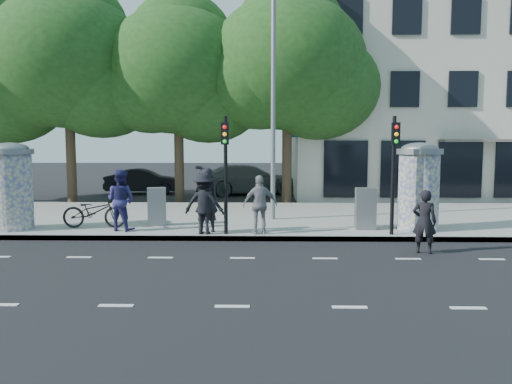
{
  "coord_description": "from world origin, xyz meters",
  "views": [
    {
      "loc": [
        0.58,
        -10.47,
        2.78
      ],
      "look_at": [
        0.28,
        3.5,
        1.41
      ],
      "focal_mm": 35.0,
      "sensor_mm": 36.0,
      "label": 1
    }
  ],
  "objects_px": {
    "ad_column_left": "(11,184)",
    "car_mid": "(144,181)",
    "bicycle": "(94,211)",
    "cabinet_right": "(366,209)",
    "cabinet_left": "(157,207)",
    "street_lamp": "(273,83)",
    "ped_e": "(260,205)",
    "car_right": "(248,179)",
    "man_road": "(424,222)",
    "ped_b": "(206,200)",
    "ped_d": "(204,203)",
    "traffic_pole_near": "(225,162)",
    "ped_c": "(121,200)",
    "traffic_pole_far": "(394,163)",
    "ad_column_right": "(419,184)"
  },
  "relations": [
    {
      "from": "ped_d",
      "to": "bicycle",
      "type": "height_order",
      "value": "ped_d"
    },
    {
      "from": "ad_column_left",
      "to": "car_mid",
      "type": "relative_size",
      "value": 0.64
    },
    {
      "from": "cabinet_left",
      "to": "car_right",
      "type": "xyz_separation_m",
      "value": [
        2.52,
        11.36,
        0.05
      ]
    },
    {
      "from": "cabinet_left",
      "to": "street_lamp",
      "type": "bearing_deg",
      "value": 5.43
    },
    {
      "from": "street_lamp",
      "to": "ped_e",
      "type": "bearing_deg",
      "value": -98.38
    },
    {
      "from": "ad_column_left",
      "to": "ped_d",
      "type": "distance_m",
      "value": 6.03
    },
    {
      "from": "traffic_pole_near",
      "to": "ped_e",
      "type": "distance_m",
      "value": 1.58
    },
    {
      "from": "cabinet_right",
      "to": "car_mid",
      "type": "bearing_deg",
      "value": 131.7
    },
    {
      "from": "ped_c",
      "to": "ped_d",
      "type": "distance_m",
      "value": 2.64
    },
    {
      "from": "ad_column_left",
      "to": "street_lamp",
      "type": "height_order",
      "value": "street_lamp"
    },
    {
      "from": "ped_c",
      "to": "ped_d",
      "type": "relative_size",
      "value": 1.04
    },
    {
      "from": "street_lamp",
      "to": "cabinet_left",
      "type": "xyz_separation_m",
      "value": [
        -3.75,
        -1.32,
        -4.04
      ]
    },
    {
      "from": "bicycle",
      "to": "cabinet_left",
      "type": "distance_m",
      "value": 1.91
    },
    {
      "from": "ped_d",
      "to": "bicycle",
      "type": "relative_size",
      "value": 0.91
    },
    {
      "from": "bicycle",
      "to": "cabinet_right",
      "type": "bearing_deg",
      "value": -91.42
    },
    {
      "from": "ped_e",
      "to": "cabinet_right",
      "type": "xyz_separation_m",
      "value": [
        3.22,
        0.88,
        -0.22
      ]
    },
    {
      "from": "car_mid",
      "to": "car_right",
      "type": "distance_m",
      "value": 5.8
    },
    {
      "from": "traffic_pole_far",
      "to": "car_right",
      "type": "bearing_deg",
      "value": 109.74
    },
    {
      "from": "ad_column_left",
      "to": "traffic_pole_near",
      "type": "distance_m",
      "value": 6.67
    },
    {
      "from": "ped_c",
      "to": "ped_d",
      "type": "bearing_deg",
      "value": -173.06
    },
    {
      "from": "ped_b",
      "to": "ped_e",
      "type": "height_order",
      "value": "ped_b"
    },
    {
      "from": "ad_column_right",
      "to": "cabinet_right",
      "type": "height_order",
      "value": "ad_column_right"
    },
    {
      "from": "traffic_pole_far",
      "to": "car_mid",
      "type": "distance_m",
      "value": 16.75
    },
    {
      "from": "traffic_pole_far",
      "to": "car_mid",
      "type": "height_order",
      "value": "traffic_pole_far"
    },
    {
      "from": "car_right",
      "to": "cabinet_right",
      "type": "bearing_deg",
      "value": -177.32
    },
    {
      "from": "ad_column_left",
      "to": "man_road",
      "type": "height_order",
      "value": "ad_column_left"
    },
    {
      "from": "man_road",
      "to": "car_right",
      "type": "bearing_deg",
      "value": -51.74
    },
    {
      "from": "cabinet_right",
      "to": "ped_d",
      "type": "bearing_deg",
      "value": -166.95
    },
    {
      "from": "ad_column_left",
      "to": "ped_c",
      "type": "bearing_deg",
      "value": -2.33
    },
    {
      "from": "man_road",
      "to": "car_mid",
      "type": "height_order",
      "value": "man_road"
    },
    {
      "from": "street_lamp",
      "to": "ped_c",
      "type": "xyz_separation_m",
      "value": [
        -4.62,
        -2.27,
        -3.72
      ]
    },
    {
      "from": "street_lamp",
      "to": "car_mid",
      "type": "bearing_deg",
      "value": 124.55
    },
    {
      "from": "ped_e",
      "to": "traffic_pole_far",
      "type": "bearing_deg",
      "value": 168.63
    },
    {
      "from": "ad_column_left",
      "to": "street_lamp",
      "type": "bearing_deg",
      "value": 14.94
    },
    {
      "from": "ped_e",
      "to": "bicycle",
      "type": "bearing_deg",
      "value": -20.3
    },
    {
      "from": "car_right",
      "to": "traffic_pole_near",
      "type": "bearing_deg",
      "value": 163.18
    },
    {
      "from": "bicycle",
      "to": "cabinet_right",
      "type": "relative_size",
      "value": 1.54
    },
    {
      "from": "ped_b",
      "to": "man_road",
      "type": "height_order",
      "value": "ped_b"
    },
    {
      "from": "street_lamp",
      "to": "car_right",
      "type": "bearing_deg",
      "value": 96.94
    },
    {
      "from": "traffic_pole_near",
      "to": "man_road",
      "type": "relative_size",
      "value": 2.1
    },
    {
      "from": "man_road",
      "to": "car_right",
      "type": "relative_size",
      "value": 0.29
    },
    {
      "from": "ped_d",
      "to": "car_mid",
      "type": "bearing_deg",
      "value": -63.81
    },
    {
      "from": "street_lamp",
      "to": "ped_e",
      "type": "height_order",
      "value": "street_lamp"
    },
    {
      "from": "ped_c",
      "to": "car_right",
      "type": "distance_m",
      "value": 12.78
    },
    {
      "from": "traffic_pole_far",
      "to": "cabinet_right",
      "type": "distance_m",
      "value": 1.83
    },
    {
      "from": "cabinet_left",
      "to": "car_mid",
      "type": "relative_size",
      "value": 0.29
    },
    {
      "from": "bicycle",
      "to": "car_mid",
      "type": "distance_m",
      "value": 12.12
    },
    {
      "from": "traffic_pole_near",
      "to": "cabinet_right",
      "type": "height_order",
      "value": "traffic_pole_near"
    },
    {
      "from": "traffic_pole_far",
      "to": "ped_b",
      "type": "height_order",
      "value": "traffic_pole_far"
    },
    {
      "from": "ad_column_left",
      "to": "car_mid",
      "type": "xyz_separation_m",
      "value": [
        0.98,
        12.32,
        -0.86
      ]
    }
  ]
}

